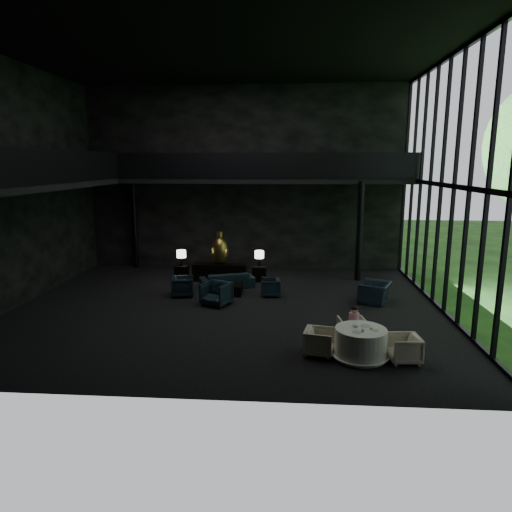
# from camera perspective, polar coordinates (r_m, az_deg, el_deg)

# --- Properties ---
(floor) EXTENTS (14.00, 12.00, 0.02)m
(floor) POSITION_cam_1_polar(r_m,az_deg,el_deg) (15.20, -3.52, -6.45)
(floor) COLOR black
(floor) RESTS_ON ground
(ceiling) EXTENTS (14.00, 12.00, 0.02)m
(ceiling) POSITION_cam_1_polar(r_m,az_deg,el_deg) (14.84, -3.93, 24.40)
(ceiling) COLOR black
(ceiling) RESTS_ON ground
(wall_back) EXTENTS (14.00, 0.04, 8.00)m
(wall_back) POSITION_cam_1_polar(r_m,az_deg,el_deg) (20.44, -1.40, 9.59)
(wall_back) COLOR black
(wall_back) RESTS_ON ground
(wall_front) EXTENTS (14.00, 0.04, 8.00)m
(wall_front) POSITION_cam_1_polar(r_m,az_deg,el_deg) (8.59, -9.19, 6.81)
(wall_front) COLOR black
(wall_front) RESTS_ON ground
(wall_left) EXTENTS (0.04, 12.00, 8.00)m
(wall_left) POSITION_cam_1_polar(r_m,az_deg,el_deg) (16.92, -28.15, 7.85)
(wall_left) COLOR black
(wall_left) RESTS_ON ground
(curtain_wall) EXTENTS (0.20, 12.00, 8.00)m
(curtain_wall) POSITION_cam_1_polar(r_m,az_deg,el_deg) (15.19, 23.53, 7.99)
(curtain_wall) COLOR black
(curtain_wall) RESTS_ON ground
(mezzanine_left) EXTENTS (2.00, 12.00, 0.25)m
(mezzanine_left) POSITION_cam_1_polar(r_m,az_deg,el_deg) (16.41, -25.17, 8.05)
(mezzanine_left) COLOR black
(mezzanine_left) RESTS_ON wall_left
(mezzanine_back) EXTENTS (12.00, 2.00, 0.25)m
(mezzanine_back) POSITION_cam_1_polar(r_m,az_deg,el_deg) (19.37, 1.30, 9.48)
(mezzanine_back) COLOR black
(mezzanine_back) RESTS_ON wall_back
(railing_left) EXTENTS (0.06, 12.00, 1.00)m
(railing_left) POSITION_cam_1_polar(r_m,az_deg,el_deg) (15.94, -22.16, 10.38)
(railing_left) COLOR black
(railing_left) RESTS_ON mezzanine_left
(railing_back) EXTENTS (12.00, 0.06, 1.00)m
(railing_back) POSITION_cam_1_polar(r_m,az_deg,el_deg) (18.36, 1.15, 11.24)
(railing_back) COLOR black
(railing_back) RESTS_ON mezzanine_back
(column_nw) EXTENTS (0.24, 0.24, 4.00)m
(column_nw) POSITION_cam_1_polar(r_m,az_deg,el_deg) (21.38, -14.95, 3.91)
(column_nw) COLOR black
(column_nw) RESTS_ON floor
(column_ne) EXTENTS (0.24, 0.24, 4.00)m
(column_ne) POSITION_cam_1_polar(r_m,az_deg,el_deg) (18.74, 12.81, 2.99)
(column_ne) COLOR black
(column_ne) RESTS_ON floor
(console) EXTENTS (2.18, 0.50, 0.69)m
(console) POSITION_cam_1_polar(r_m,az_deg,el_deg) (18.55, -4.55, -2.05)
(console) COLOR black
(console) RESTS_ON floor
(bronze_urn) EXTENTS (0.70, 0.70, 1.30)m
(bronze_urn) POSITION_cam_1_polar(r_m,az_deg,el_deg) (18.48, -4.54, 0.76)
(bronze_urn) COLOR #A97C25
(bronze_urn) RESTS_ON console
(side_table_left) EXTENTS (0.52, 0.52, 0.57)m
(side_table_left) POSITION_cam_1_polar(r_m,az_deg,el_deg) (19.02, -9.25, -2.02)
(side_table_left) COLOR black
(side_table_left) RESTS_ON floor
(table_lamp_left) EXTENTS (0.38, 0.38, 0.64)m
(table_lamp_left) POSITION_cam_1_polar(r_m,az_deg,el_deg) (18.87, -9.32, 0.18)
(table_lamp_left) COLOR black
(table_lamp_left) RESTS_ON side_table_left
(side_table_right) EXTENTS (0.56, 0.56, 0.61)m
(side_table_right) POSITION_cam_1_polar(r_m,az_deg,el_deg) (18.49, 0.41, -2.19)
(side_table_right) COLOR black
(side_table_right) RESTS_ON floor
(table_lamp_right) EXTENTS (0.37, 0.37, 0.63)m
(table_lamp_right) POSITION_cam_1_polar(r_m,az_deg,el_deg) (18.34, 0.41, 0.11)
(table_lamp_right) COLOR black
(table_lamp_right) RESTS_ON side_table_right
(sofa) EXTENTS (2.07, 1.22, 0.78)m
(sofa) POSITION_cam_1_polar(r_m,az_deg,el_deg) (17.51, -3.64, -2.71)
(sofa) COLOR #1B252F
(sofa) RESTS_ON floor
(lounge_armchair_west) EXTENTS (0.82, 0.86, 0.77)m
(lounge_armchair_west) POSITION_cam_1_polar(r_m,az_deg,el_deg) (16.59, -9.12, -3.66)
(lounge_armchair_west) COLOR #1B272E
(lounge_armchair_west) RESTS_ON floor
(lounge_armchair_east) EXTENTS (0.61, 0.64, 0.63)m
(lounge_armchair_east) POSITION_cam_1_polar(r_m,az_deg,el_deg) (16.40, 1.83, -3.95)
(lounge_armchair_east) COLOR black
(lounge_armchair_east) RESTS_ON floor
(lounge_armchair_south) EXTENTS (1.21, 1.18, 0.97)m
(lounge_armchair_south) POSITION_cam_1_polar(r_m,az_deg,el_deg) (15.36, -4.98, -4.40)
(lounge_armchair_south) COLOR #192333
(lounge_armchair_south) RESTS_ON floor
(window_armchair) EXTENTS (1.07, 1.28, 0.95)m
(window_armchair) POSITION_cam_1_polar(r_m,az_deg,el_deg) (16.09, 14.64, -4.04)
(window_armchair) COLOR black
(window_armchair) RESTS_ON floor
(coffee_table) EXTENTS (0.84, 0.84, 0.37)m
(coffee_table) POSITION_cam_1_polar(r_m,az_deg,el_deg) (16.67, -3.21, -4.17)
(coffee_table) COLOR black
(coffee_table) RESTS_ON floor
(dining_table) EXTENTS (1.42, 1.42, 0.75)m
(dining_table) POSITION_cam_1_polar(r_m,az_deg,el_deg) (11.62, 12.91, -10.80)
(dining_table) COLOR white
(dining_table) RESTS_ON floor
(dining_chair_north) EXTENTS (0.70, 0.66, 0.64)m
(dining_chair_north) POSITION_cam_1_polar(r_m,az_deg,el_deg) (12.61, 11.91, -9.00)
(dining_chair_north) COLOR white
(dining_chair_north) RESTS_ON floor
(dining_chair_east) EXTENTS (0.66, 0.70, 0.67)m
(dining_chair_east) POSITION_cam_1_polar(r_m,az_deg,el_deg) (11.69, 18.02, -10.91)
(dining_chair_east) COLOR silver
(dining_chair_east) RESTS_ON floor
(dining_chair_west) EXTENTS (0.73, 0.76, 0.67)m
(dining_chair_west) POSITION_cam_1_polar(r_m,az_deg,el_deg) (11.64, 7.89, -10.53)
(dining_chair_west) COLOR silver
(dining_chair_west) RESTS_ON floor
(child) EXTENTS (0.27, 0.27, 0.59)m
(child) POSITION_cam_1_polar(r_m,az_deg,el_deg) (12.32, 12.17, -7.41)
(child) COLOR #DA97B8
(child) RESTS_ON dining_chair_north
(plate_a) EXTENTS (0.21, 0.21, 0.01)m
(plate_a) POSITION_cam_1_polar(r_m,az_deg,el_deg) (11.24, 12.48, -9.22)
(plate_a) COLOR white
(plate_a) RESTS_ON dining_table
(plate_b) EXTENTS (0.28, 0.28, 0.02)m
(plate_b) POSITION_cam_1_polar(r_m,az_deg,el_deg) (11.67, 13.53, -8.47)
(plate_b) COLOR white
(plate_b) RESTS_ON dining_table
(saucer) EXTENTS (0.20, 0.20, 0.01)m
(saucer) POSITION_cam_1_polar(r_m,az_deg,el_deg) (11.44, 14.66, -8.94)
(saucer) COLOR white
(saucer) RESTS_ON dining_table
(coffee_cup) EXTENTS (0.08, 0.08, 0.06)m
(coffee_cup) POSITION_cam_1_polar(r_m,az_deg,el_deg) (11.46, 14.20, -8.71)
(coffee_cup) COLOR white
(coffee_cup) RESTS_ON saucer
(cereal_bowl) EXTENTS (0.14, 0.14, 0.07)m
(cereal_bowl) POSITION_cam_1_polar(r_m,az_deg,el_deg) (11.55, 12.32, -8.49)
(cereal_bowl) COLOR white
(cereal_bowl) RESTS_ON dining_table
(cream_pot) EXTENTS (0.07, 0.07, 0.07)m
(cream_pot) POSITION_cam_1_polar(r_m,az_deg,el_deg) (11.24, 13.18, -9.10)
(cream_pot) COLOR #99999E
(cream_pot) RESTS_ON dining_table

